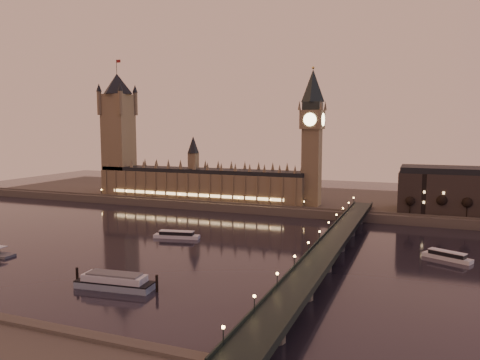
% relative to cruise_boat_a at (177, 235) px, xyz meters
% --- Properties ---
extents(ground, '(700.00, 700.00, 0.00)m').
position_rel_cruise_boat_a_xyz_m(ground, '(1.82, -12.35, -1.93)').
color(ground, black).
rests_on(ground, ground).
extents(far_embankment, '(560.00, 130.00, 6.00)m').
position_rel_cruise_boat_a_xyz_m(far_embankment, '(31.82, 152.65, 1.07)').
color(far_embankment, '#423D35').
rests_on(far_embankment, ground).
extents(palace_of_westminster, '(180.00, 26.62, 52.00)m').
position_rel_cruise_boat_a_xyz_m(palace_of_westminster, '(-38.31, 108.64, 19.78)').
color(palace_of_westminster, brown).
rests_on(palace_of_westminster, ground).
extents(victoria_tower, '(31.68, 31.68, 118.00)m').
position_rel_cruise_boat_a_xyz_m(victoria_tower, '(-118.18, 108.65, 63.86)').
color(victoria_tower, brown).
rests_on(victoria_tower, ground).
extents(big_ben, '(17.68, 17.68, 104.00)m').
position_rel_cruise_boat_a_xyz_m(big_ben, '(55.81, 108.64, 62.03)').
color(big_ben, brown).
rests_on(big_ben, ground).
extents(westminster_bridge, '(13.20, 260.00, 15.30)m').
position_rel_cruise_boat_a_xyz_m(westminster_bridge, '(93.43, -12.35, 3.59)').
color(westminster_bridge, black).
rests_on(westminster_bridge, ground).
extents(bare_tree_0, '(6.52, 6.52, 13.25)m').
position_rel_cruise_boat_a_xyz_m(bare_tree_0, '(128.76, 96.65, 13.98)').
color(bare_tree_0, black).
rests_on(bare_tree_0, ground).
extents(bare_tree_1, '(6.52, 6.52, 13.25)m').
position_rel_cruise_boat_a_xyz_m(bare_tree_1, '(145.28, 96.65, 13.98)').
color(bare_tree_1, black).
rests_on(bare_tree_1, ground).
extents(bare_tree_2, '(6.52, 6.52, 13.25)m').
position_rel_cruise_boat_a_xyz_m(bare_tree_2, '(161.81, 96.65, 13.98)').
color(bare_tree_2, black).
rests_on(bare_tree_2, ground).
extents(cruise_boat_a, '(27.95, 11.05, 4.37)m').
position_rel_cruise_boat_a_xyz_m(cruise_boat_a, '(0.00, 0.00, 0.00)').
color(cruise_boat_a, silver).
rests_on(cruise_boat_a, ground).
extents(cruise_boat_b, '(23.73, 15.49, 4.34)m').
position_rel_cruise_boat_a_xyz_m(cruise_boat_b, '(147.36, 9.14, -0.01)').
color(cruise_boat_b, silver).
rests_on(cruise_boat_b, ground).
extents(moored_barge, '(37.47, 12.40, 6.90)m').
position_rel_cruise_boat_a_xyz_m(moored_barge, '(19.34, -86.05, 0.99)').
color(moored_barge, '#8497A8').
rests_on(moored_barge, ground).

